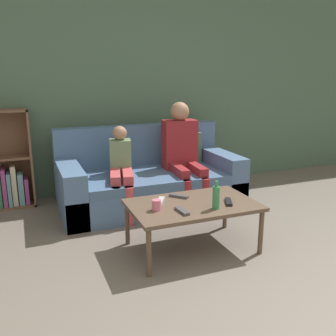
{
  "coord_description": "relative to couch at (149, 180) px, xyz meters",
  "views": [
    {
      "loc": [
        -1.3,
        -1.67,
        1.47
      ],
      "look_at": [
        -0.01,
        1.55,
        0.57
      ],
      "focal_mm": 40.0,
      "sensor_mm": 36.0,
      "label": 1
    }
  ],
  "objects": [
    {
      "name": "cup_near",
      "position": [
        -0.36,
        -1.24,
        0.18
      ],
      "size": [
        0.07,
        0.07,
        0.09
      ],
      "color": "pink",
      "rests_on": "coffee_table"
    },
    {
      "name": "couch",
      "position": [
        0.0,
        0.0,
        0.0
      ],
      "size": [
        1.96,
        0.99,
        0.86
      ],
      "color": "#4C6B93",
      "rests_on": "ground_plane"
    },
    {
      "name": "person_adult",
      "position": [
        0.36,
        -0.1,
        0.37
      ],
      "size": [
        0.39,
        0.68,
        1.14
      ],
      "rotation": [
        0.0,
        0.0,
        -0.06
      ],
      "color": "maroon",
      "rests_on": "ground_plane"
    },
    {
      "name": "wall_back",
      "position": [
        -0.01,
        0.66,
        1.03
      ],
      "size": [
        12.0,
        0.06,
        2.6
      ],
      "color": "#4C6B56",
      "rests_on": "ground_plane"
    },
    {
      "name": "tv_remote_1",
      "position": [
        -0.27,
        -1.08,
        0.15
      ],
      "size": [
        0.13,
        0.17,
        0.02
      ],
      "rotation": [
        0.0,
        0.0,
        -0.54
      ],
      "color": "#B7B7BC",
      "rests_on": "coffee_table"
    },
    {
      "name": "coffee_table",
      "position": [
        -0.03,
        -1.21,
        0.1
      ],
      "size": [
        1.05,
        0.66,
        0.41
      ],
      "color": "brown",
      "rests_on": "ground_plane"
    },
    {
      "name": "tv_remote_0",
      "position": [
        0.25,
        -1.31,
        0.15
      ],
      "size": [
        0.11,
        0.17,
        0.02
      ],
      "rotation": [
        0.0,
        0.0,
        -0.43
      ],
      "color": "black",
      "rests_on": "coffee_table"
    },
    {
      "name": "ground_plane",
      "position": [
        -0.01,
        -2.18,
        -0.27
      ],
      "size": [
        22.0,
        22.0,
        0.0
      ],
      "primitive_type": "plane",
      "color": "#70665B"
    },
    {
      "name": "person_child",
      "position": [
        -0.36,
        -0.16,
        0.23
      ],
      "size": [
        0.37,
        0.7,
        0.91
      ],
      "rotation": [
        0.0,
        0.0,
        -0.23
      ],
      "color": "#C6474C",
      "rests_on": "ground_plane"
    },
    {
      "name": "bottle",
      "position": [
        0.09,
        -1.39,
        0.23
      ],
      "size": [
        0.06,
        0.06,
        0.23
      ],
      "color": "#33844C",
      "rests_on": "coffee_table"
    },
    {
      "name": "tv_remote_3",
      "position": [
        -0.07,
        -1.02,
        0.15
      ],
      "size": [
        0.15,
        0.16,
        0.02
      ],
      "rotation": [
        0.0,
        0.0,
        0.75
      ],
      "color": "#47474C",
      "rests_on": "coffee_table"
    },
    {
      "name": "tv_remote_2",
      "position": [
        -0.19,
        -1.36,
        0.15
      ],
      "size": [
        0.06,
        0.17,
        0.02
      ],
      "rotation": [
        0.0,
        0.0,
        0.08
      ],
      "color": "#47474C",
      "rests_on": "coffee_table"
    }
  ]
}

